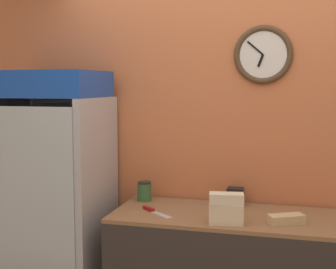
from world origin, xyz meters
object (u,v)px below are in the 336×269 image
(sandwich_stack_middle, at_px, (226,209))
(condiment_jar, at_px, (144,191))
(beverage_cooler, at_px, (57,189))
(napkin_dispenser, at_px, (235,196))
(sandwich_flat_left, at_px, (286,219))
(chefs_knife, at_px, (153,211))
(sandwich_stack_bottom, at_px, (226,219))
(sandwich_stack_top, at_px, (226,198))

(sandwich_stack_middle, height_order, condiment_jar, condiment_jar)
(beverage_cooler, xyz_separation_m, napkin_dispenser, (1.26, 0.19, -0.02))
(sandwich_flat_left, bearing_deg, chefs_knife, 177.01)
(sandwich_stack_middle, bearing_deg, beverage_cooler, 167.93)
(sandwich_stack_middle, bearing_deg, napkin_dispenser, 90.22)
(sandwich_stack_bottom, height_order, sandwich_stack_top, sandwich_stack_top)
(beverage_cooler, xyz_separation_m, sandwich_stack_bottom, (1.26, -0.27, -0.05))
(beverage_cooler, bearing_deg, sandwich_stack_top, -12.07)
(sandwich_stack_middle, relative_size, condiment_jar, 1.53)
(condiment_jar, xyz_separation_m, napkin_dispenser, (0.64, 0.05, -0.01))
(sandwich_stack_middle, distance_m, chefs_knife, 0.53)
(sandwich_stack_bottom, relative_size, napkin_dispenser, 1.78)
(chefs_knife, bearing_deg, beverage_cooler, 170.50)
(beverage_cooler, relative_size, condiment_jar, 13.38)
(condiment_jar, bearing_deg, sandwich_stack_bottom, -32.59)
(condiment_jar, bearing_deg, sandwich_flat_left, -17.60)
(beverage_cooler, distance_m, sandwich_stack_middle, 1.29)
(sandwich_stack_bottom, bearing_deg, condiment_jar, 147.41)
(chefs_knife, distance_m, napkin_dispenser, 0.59)
(sandwich_stack_top, relative_size, chefs_knife, 0.87)
(sandwich_stack_bottom, bearing_deg, sandwich_flat_left, 15.86)
(chefs_knife, bearing_deg, sandwich_flat_left, -2.99)
(sandwich_stack_bottom, bearing_deg, napkin_dispenser, 90.22)
(sandwich_flat_left, height_order, chefs_knife, sandwich_flat_left)
(sandwich_stack_bottom, xyz_separation_m, condiment_jar, (-0.64, 0.41, 0.04))
(condiment_jar, height_order, napkin_dispenser, condiment_jar)
(chefs_knife, bearing_deg, sandwich_stack_bottom, -15.88)
(sandwich_stack_middle, bearing_deg, sandwich_flat_left, 15.86)
(sandwich_stack_top, bearing_deg, sandwich_stack_bottom, 0.00)
(condiment_jar, bearing_deg, napkin_dispenser, 4.40)
(sandwich_stack_bottom, distance_m, chefs_knife, 0.52)
(beverage_cooler, bearing_deg, sandwich_stack_bottom, -12.07)
(sandwich_stack_top, relative_size, sandwich_flat_left, 0.92)
(sandwich_flat_left, distance_m, napkin_dispenser, 0.50)
(sandwich_flat_left, height_order, condiment_jar, condiment_jar)
(condiment_jar, bearing_deg, chefs_knife, -61.75)
(beverage_cooler, xyz_separation_m, condiment_jar, (0.62, 0.14, -0.01))
(sandwich_stack_top, relative_size, condiment_jar, 1.55)
(beverage_cooler, distance_m, sandwich_stack_bottom, 1.29)
(sandwich_stack_top, height_order, condiment_jar, sandwich_stack_top)
(sandwich_stack_bottom, bearing_deg, sandwich_stack_middle, 0.00)
(sandwich_flat_left, xyz_separation_m, condiment_jar, (-0.99, 0.31, 0.04))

